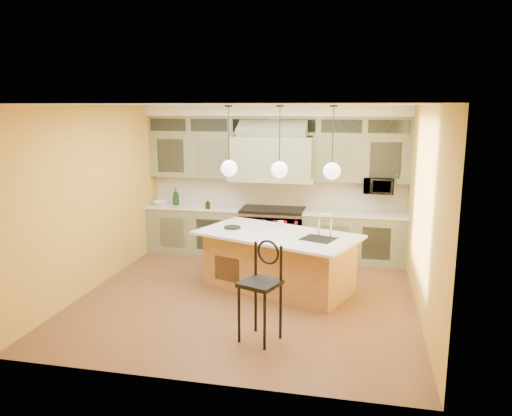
% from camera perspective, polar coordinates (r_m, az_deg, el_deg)
% --- Properties ---
extents(floor, '(5.00, 5.00, 0.00)m').
position_cam_1_polar(floor, '(7.81, -0.93, -10.05)').
color(floor, brown).
rests_on(floor, ground).
extents(ceiling, '(5.00, 5.00, 0.00)m').
position_cam_1_polar(ceiling, '(7.27, -1.00, 11.74)').
color(ceiling, white).
rests_on(ceiling, wall_back).
extents(wall_back, '(5.00, 0.00, 5.00)m').
position_cam_1_polar(wall_back, '(9.82, 2.31, 3.18)').
color(wall_back, gold).
rests_on(wall_back, ground).
extents(wall_front, '(5.00, 0.00, 5.00)m').
position_cam_1_polar(wall_front, '(5.07, -7.34, -4.86)').
color(wall_front, gold).
rests_on(wall_front, ground).
extents(wall_left, '(0.00, 5.00, 5.00)m').
position_cam_1_polar(wall_left, '(8.32, -17.99, 1.11)').
color(wall_left, gold).
rests_on(wall_left, ground).
extents(wall_right, '(0.00, 5.00, 5.00)m').
position_cam_1_polar(wall_right, '(7.27, 18.61, -0.36)').
color(wall_right, gold).
rests_on(wall_right, ground).
extents(back_cabinetry, '(5.00, 0.77, 2.90)m').
position_cam_1_polar(back_cabinetry, '(9.56, 2.04, 2.83)').
color(back_cabinetry, gray).
rests_on(back_cabinetry, floor).
extents(range, '(1.20, 0.74, 0.96)m').
position_cam_1_polar(range, '(9.67, 1.91, -2.79)').
color(range, silver).
rests_on(range, floor).
extents(kitchen_island, '(2.78, 2.10, 1.35)m').
position_cam_1_polar(kitchen_island, '(7.99, 2.62, -5.97)').
color(kitchen_island, '#966135').
rests_on(kitchen_island, floor).
extents(counter_stool, '(0.57, 0.57, 1.26)m').
position_cam_1_polar(counter_stool, '(6.21, 0.63, -8.74)').
color(counter_stool, black).
rests_on(counter_stool, floor).
extents(microwave, '(0.54, 0.37, 0.30)m').
position_cam_1_polar(microwave, '(9.44, 13.81, 2.52)').
color(microwave, black).
rests_on(microwave, back_cabinetry).
extents(oil_bottle_a, '(0.14, 0.14, 0.34)m').
position_cam_1_polar(oil_bottle_a, '(10.07, -9.14, 1.28)').
color(oil_bottle_a, black).
rests_on(oil_bottle_a, back_cabinetry).
extents(oil_bottle_b, '(0.10, 0.10, 0.19)m').
position_cam_1_polar(oil_bottle_b, '(9.63, -5.52, 0.46)').
color(oil_bottle_b, black).
rests_on(oil_bottle_b, back_cabinetry).
extents(fruit_bowl, '(0.30, 0.30, 0.07)m').
position_cam_1_polar(fruit_bowl, '(10.21, -10.87, 0.60)').
color(fruit_bowl, white).
rests_on(fruit_bowl, back_cabinetry).
extents(cup, '(0.11, 0.11, 0.10)m').
position_cam_1_polar(cup, '(8.27, 2.82, -1.81)').
color(cup, silver).
rests_on(cup, kitchen_island).
extents(pendant_left, '(0.26, 0.26, 1.11)m').
position_cam_1_polar(pendant_left, '(7.85, -3.09, 4.76)').
color(pendant_left, '#2D2319').
rests_on(pendant_left, ceiling).
extents(pendant_center, '(0.26, 0.26, 1.11)m').
position_cam_1_polar(pendant_center, '(7.69, 2.70, 4.61)').
color(pendant_center, '#2D2319').
rests_on(pendant_center, ceiling).
extents(pendant_right, '(0.26, 0.26, 1.11)m').
position_cam_1_polar(pendant_right, '(7.60, 8.68, 4.42)').
color(pendant_right, '#2D2319').
rests_on(pendant_right, ceiling).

